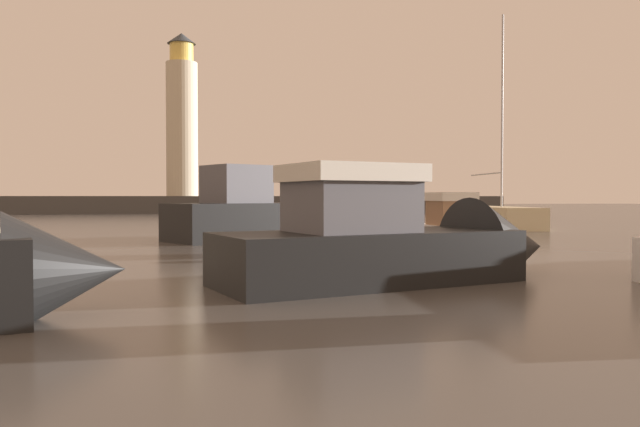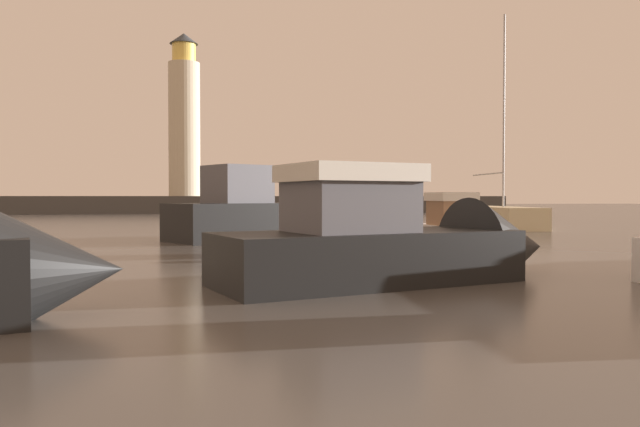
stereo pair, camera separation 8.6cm
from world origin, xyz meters
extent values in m
plane|color=#4C4742|center=(0.00, 35.08, 0.00)|extent=(220.00, 220.00, 0.00)
cube|color=#423F3D|center=(0.00, 70.16, 0.96)|extent=(66.18, 5.79, 1.91)
cylinder|color=beige|center=(-4.31, 70.16, 9.28)|extent=(3.45, 3.45, 14.74)
cylinder|color=#F2CC59|center=(-4.31, 70.16, 17.68)|extent=(2.59, 2.59, 2.06)
cone|color=#33383D|center=(-4.31, 70.16, 19.30)|extent=(3.10, 3.10, 1.18)
cube|color=black|center=(-1.13, 25.94, 0.79)|extent=(7.89, 5.96, 1.57)
cone|color=black|center=(2.80, 27.96, 0.87)|extent=(3.61, 3.68, 2.79)
cube|color=#595960|center=(-1.89, 25.54, 2.37)|extent=(3.06, 3.06, 1.58)
cone|color=black|center=(-5.78, 9.17, 0.69)|extent=(2.18, 2.27, 1.88)
cube|color=white|center=(4.72, 18.12, 0.44)|extent=(1.66, 4.59, 0.89)
cone|color=white|center=(4.66, 15.46, 0.49)|extent=(1.52, 1.43, 1.49)
cube|color=#8C6647|center=(4.73, 18.67, 1.30)|extent=(1.19, 1.63, 0.82)
cube|color=silver|center=(4.73, 18.67, 1.85)|extent=(1.31, 1.79, 0.29)
cube|color=black|center=(-0.18, 11.76, 0.56)|extent=(6.92, 4.13, 1.11)
cone|color=black|center=(3.56, 12.77, 0.61)|extent=(2.83, 2.94, 2.43)
cube|color=#595960|center=(-0.62, 11.64, 1.63)|extent=(2.75, 2.56, 1.04)
cube|color=silver|center=(-0.62, 11.64, 2.33)|extent=(3.03, 2.81, 0.36)
cube|color=beige|center=(14.01, 33.10, 0.63)|extent=(3.21, 9.07, 1.25)
cylinder|color=#B7B7BC|center=(13.93, 32.22, 6.79)|extent=(0.12, 0.12, 11.07)
cylinder|color=#B7B7BC|center=(14.16, 34.65, 3.25)|extent=(0.56, 4.87, 0.09)
sphere|color=red|center=(-0.59, 16.97, 0.39)|extent=(0.78, 0.78, 0.78)
camera|label=1|loc=(-3.98, -0.98, 1.85)|focal=35.14mm
camera|label=2|loc=(-3.90, -0.99, 1.85)|focal=35.14mm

